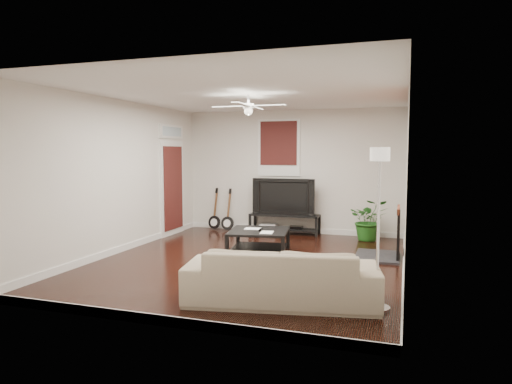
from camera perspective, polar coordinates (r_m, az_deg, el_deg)
room at (r=7.58m, az=-0.95°, el=1.63°), size 5.01×6.01×2.81m
brick_accent at (r=8.16m, az=18.22°, el=1.62°), size 0.02×2.20×2.80m
fireplace at (r=8.27m, az=16.04°, el=-4.84°), size 0.80×1.10×0.92m
window_back at (r=10.50m, az=2.85°, el=5.56°), size 1.00×0.06×1.30m
door_left at (r=10.33m, az=-10.42°, el=1.61°), size 0.08×1.00×2.50m
tv_stand at (r=10.39m, az=3.58°, el=-4.00°), size 1.59×0.42×0.44m
tv at (r=10.33m, az=3.63°, el=-0.53°), size 1.42×0.19×0.82m
coffee_table at (r=8.33m, az=0.36°, el=-6.27°), size 1.19×1.19×0.44m
sofa at (r=5.69m, az=3.23°, el=-10.32°), size 2.47×1.33×0.68m
floor_lamp at (r=5.49m, az=15.04°, el=-4.50°), size 0.37×0.37×1.91m
potted_plant at (r=9.81m, az=13.98°, el=-3.39°), size 0.87×0.78×0.88m
guitar_left at (r=10.88m, az=-5.25°, el=-2.12°), size 0.34×0.27×1.00m
guitar_right at (r=10.72m, az=-3.60°, el=-2.22°), size 0.32×0.24×1.00m
ceiling_fan at (r=7.61m, az=-0.96°, el=10.69°), size 1.24×1.24×0.32m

